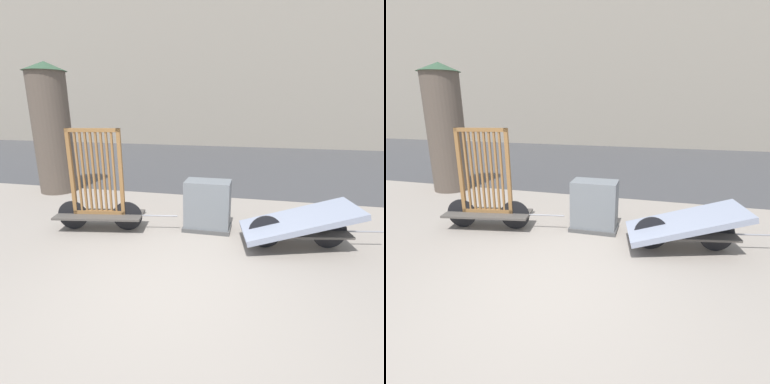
% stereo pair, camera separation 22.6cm
% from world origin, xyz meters
% --- Properties ---
extents(ground_plane, '(60.00, 60.00, 0.00)m').
position_xyz_m(ground_plane, '(0.00, 0.00, 0.00)').
color(ground_plane, gray).
extents(road_strip, '(56.00, 9.95, 0.01)m').
position_xyz_m(road_strip, '(0.00, 9.27, 0.00)').
color(road_strip, '#424244').
rests_on(road_strip, ground_plane).
extents(building_facade, '(48.00, 4.00, 11.25)m').
position_xyz_m(building_facade, '(0.00, 16.25, 5.62)').
color(building_facade, '#9E9384').
rests_on(building_facade, ground_plane).
extents(bike_cart_with_bedframe, '(2.42, 0.87, 2.01)m').
position_xyz_m(bike_cart_with_bedframe, '(-1.88, 1.64, 0.68)').
color(bike_cart_with_bedframe, '#4C4742').
rests_on(bike_cart_with_bedframe, ground_plane).
extents(bike_cart_with_mattress, '(2.56, 1.27, 0.80)m').
position_xyz_m(bike_cart_with_mattress, '(1.88, 1.64, 0.46)').
color(bike_cart_with_mattress, '#4C4742').
rests_on(bike_cart_with_mattress, ground_plane).
extents(utility_cabinet, '(0.94, 0.56, 1.01)m').
position_xyz_m(utility_cabinet, '(0.22, 2.10, 0.46)').
color(utility_cabinet, '#4C4C4C').
rests_on(utility_cabinet, ground_plane).
extents(advertising_column, '(1.13, 1.13, 3.50)m').
position_xyz_m(advertising_column, '(-4.46, 3.95, 1.78)').
color(advertising_column, brown).
rests_on(advertising_column, ground_plane).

